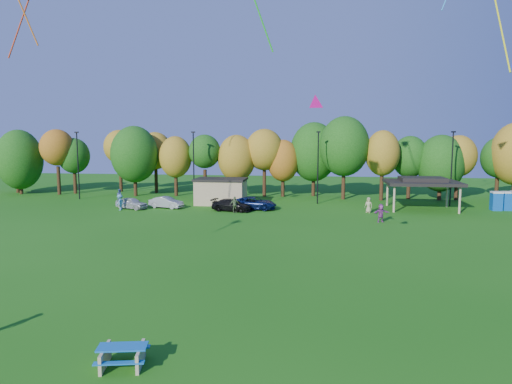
# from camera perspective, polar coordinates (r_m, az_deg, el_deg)

# --- Properties ---
(ground) EXTENTS (160.00, 160.00, 0.00)m
(ground) POSITION_cam_1_polar(r_m,az_deg,el_deg) (19.59, 1.48, -18.70)
(ground) COLOR #19600F
(ground) RESTS_ON ground
(tree_line) EXTENTS (93.57, 10.55, 11.15)m
(tree_line) POSITION_cam_1_polar(r_m,az_deg,el_deg) (63.18, 5.00, 4.64)
(tree_line) COLOR black
(tree_line) RESTS_ON ground
(lamp_posts) EXTENTS (64.50, 0.25, 9.09)m
(lamp_posts) POSITION_cam_1_polar(r_m,az_deg,el_deg) (57.66, 7.75, 3.37)
(lamp_posts) COLOR black
(lamp_posts) RESTS_ON ground
(utility_building) EXTENTS (6.30, 4.30, 3.25)m
(utility_building) POSITION_cam_1_polar(r_m,az_deg,el_deg) (57.21, -4.41, 0.10)
(utility_building) COLOR tan
(utility_building) RESTS_ON ground
(pavilion) EXTENTS (8.20, 6.20, 3.77)m
(pavilion) POSITION_cam_1_polar(r_m,az_deg,el_deg) (56.13, 20.07, 1.19)
(pavilion) COLOR tan
(pavilion) RESTS_ON ground
(porta_potties) EXTENTS (3.75, 2.13, 2.18)m
(porta_potties) POSITION_cam_1_polar(r_m,az_deg,el_deg) (60.01, 28.87, -0.95)
(porta_potties) COLOR #0D4DA9
(porta_potties) RESTS_ON ground
(picnic_table) EXTENTS (2.07, 1.82, 0.78)m
(picnic_table) POSITION_cam_1_polar(r_m,az_deg,el_deg) (18.60, -16.33, -18.91)
(picnic_table) COLOR tan
(picnic_table) RESTS_ON ground
(car_a) EXTENTS (4.29, 2.84, 1.36)m
(car_a) POSITION_cam_1_polar(r_m,az_deg,el_deg) (55.45, -15.29, -1.35)
(car_a) COLOR beige
(car_a) RESTS_ON ground
(car_b) EXTENTS (4.32, 2.36, 1.35)m
(car_b) POSITION_cam_1_polar(r_m,az_deg,el_deg) (55.08, -11.16, -1.29)
(car_b) COLOR #9D9DA2
(car_b) RESTS_ON ground
(car_c) EXTENTS (5.44, 2.82, 1.46)m
(car_c) POSITION_cam_1_polar(r_m,az_deg,el_deg) (53.02, -0.27, -1.41)
(car_c) COLOR #0C194A
(car_c) RESTS_ON ground
(car_d) EXTENTS (5.00, 2.86, 1.37)m
(car_d) POSITION_cam_1_polar(r_m,az_deg,el_deg) (51.96, -3.03, -1.65)
(car_d) COLOR black
(car_d) RESTS_ON ground
(far_person_0) EXTENTS (1.00, 0.88, 1.73)m
(far_person_0) POSITION_cam_1_polar(r_m,az_deg,el_deg) (52.29, 13.89, -1.59)
(far_person_0) COLOR tan
(far_person_0) RESTS_ON ground
(far_person_1) EXTENTS (1.16, 0.86, 1.82)m
(far_person_1) POSITION_cam_1_polar(r_m,az_deg,el_deg) (50.80, -2.69, -1.59)
(far_person_1) COLOR #5B7749
(far_person_1) RESTS_ON ground
(far_person_2) EXTENTS (1.78, 1.19, 1.84)m
(far_person_2) POSITION_cam_1_polar(r_m,az_deg,el_deg) (46.79, 15.35, -2.56)
(far_person_2) COLOR #8E3B89
(far_person_2) RESTS_ON ground
(far_person_4) EXTENTS (1.11, 1.09, 1.80)m
(far_person_4) POSITION_cam_1_polar(r_m,az_deg,el_deg) (60.51, -16.67, -0.50)
(far_person_4) COLOR #41558F
(far_person_4) RESTS_ON ground
(far_person_5) EXTENTS (0.87, 1.29, 1.84)m
(far_person_5) POSITION_cam_1_polar(r_m,az_deg,el_deg) (54.77, -16.64, -1.24)
(far_person_5) COLOR #5493B9
(far_person_5) RESTS_ON ground
(kite_2) EXTENTS (1.07, 1.34, 1.24)m
(kite_2) POSITION_cam_1_polar(r_m,az_deg,el_deg) (26.52, 7.49, 11.37)
(kite_2) COLOR #FF0EA8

